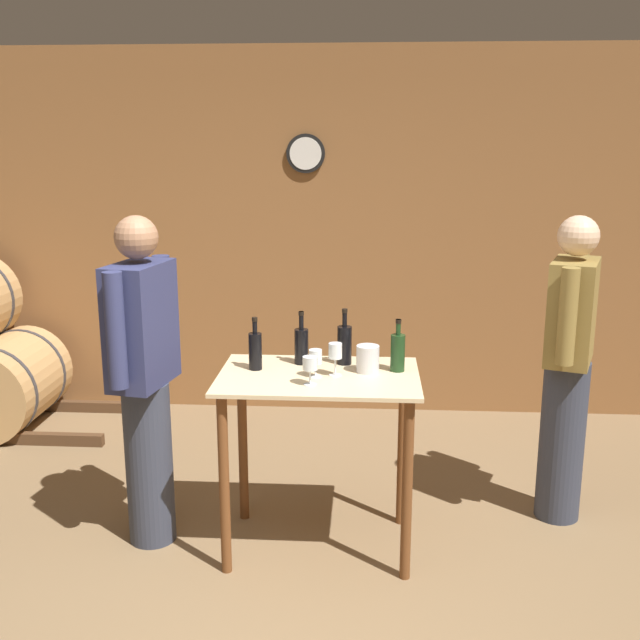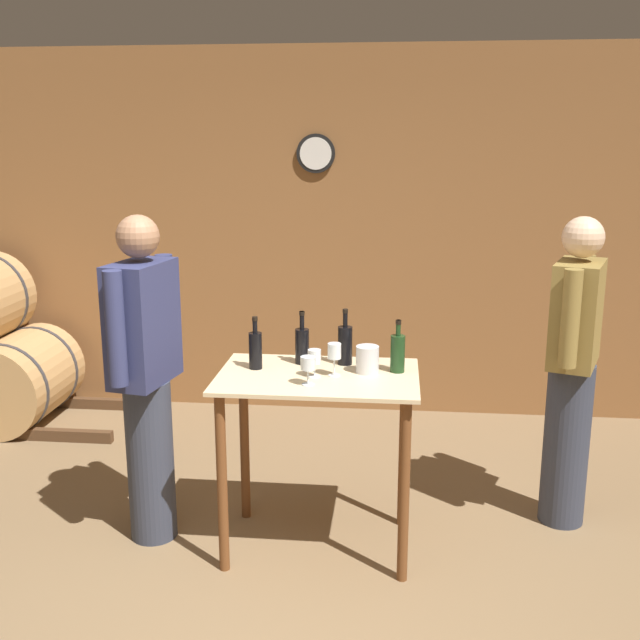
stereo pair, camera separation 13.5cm
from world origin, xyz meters
The scene contains 12 objects.
back_wall centered at (0.00, 2.91, 1.35)m, with size 8.40×0.08×2.70m.
tasting_table centered at (0.13, 0.84, 0.72)m, with size 0.98×0.65×0.92m.
wine_bottle_far_left centered at (-0.19, 0.91, 1.03)m, with size 0.07×0.07×0.27m.
wine_bottle_left centered at (0.03, 1.02, 1.03)m, with size 0.07×0.07×0.27m.
wine_bottle_center centered at (0.25, 1.03, 1.03)m, with size 0.07×0.07×0.29m.
wine_bottle_right centered at (0.52, 0.93, 1.03)m, with size 0.07×0.07×0.26m.
wine_glass_near_left centered at (0.10, 0.68, 1.03)m, with size 0.07×0.07×0.14m.
wine_glass_near_center centered at (0.12, 0.80, 1.02)m, with size 0.06×0.06×0.14m.
wine_glass_near_right centered at (0.21, 0.83, 1.04)m, with size 0.07×0.07×0.16m.
ice_bucket centered at (0.37, 0.90, 0.99)m, with size 0.11×0.11×0.13m.
person_host centered at (1.43, 1.24, 0.88)m, with size 0.34×0.56×1.67m.
person_visitor_with_scarf centered at (-0.74, 0.85, 0.90)m, with size 0.29×0.58×1.69m.
Camera 1 is at (0.37, -2.64, 2.04)m, focal length 42.00 mm.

